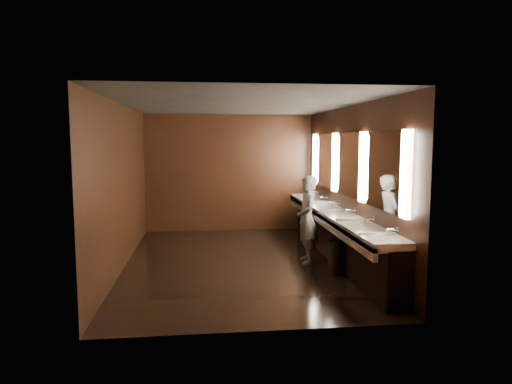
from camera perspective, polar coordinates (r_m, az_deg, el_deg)
The scene contains 10 objects.
floor at distance 8.30m, azimuth -2.11°, elevation -8.77°, with size 6.00×6.00×0.00m, color black.
ceiling at distance 8.04m, azimuth -2.20°, elevation 10.87°, with size 4.00×6.00×0.02m, color #2D2D2B.
wall_back at distance 11.03m, azimuth -3.38°, elevation 2.39°, with size 4.00×0.02×2.80m, color black.
wall_front at distance 5.09m, azimuth 0.50°, elevation -2.39°, with size 4.00×0.02×2.80m, color black.
wall_left at distance 8.14m, azimuth -16.33°, elevation 0.69°, with size 0.02×6.00×2.80m, color black.
wall_right at distance 8.44m, azimuth 11.51°, elevation 1.02°, with size 0.02×6.00×2.80m, color black.
sink_counter at distance 8.51m, azimuth 10.04°, elevation -5.06°, with size 0.55×5.40×1.01m.
mirror_band at distance 8.41m, azimuth 11.43°, elevation 3.39°, with size 0.06×5.03×1.15m.
person at distance 8.18m, azimuth 6.41°, elevation -3.43°, with size 0.57×0.37×1.56m, color #91AED8.
trash_bin at distance 7.69m, azimuth 10.31°, elevation -8.01°, with size 0.35×0.35×0.55m, color black.
Camera 1 is at (-0.62, -7.99, 2.19)m, focal length 32.00 mm.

